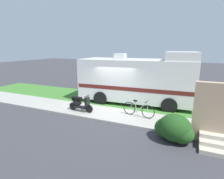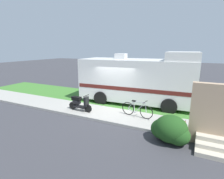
# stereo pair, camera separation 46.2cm
# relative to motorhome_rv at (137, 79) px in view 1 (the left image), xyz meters

# --- Properties ---
(ground_plane) EXTENTS (80.00, 80.00, 0.00)m
(ground_plane) POSITION_rel_motorhome_rv_xyz_m (-1.04, -1.62, -1.63)
(ground_plane) COLOR #38383D
(sidewalk) EXTENTS (24.00, 2.00, 0.12)m
(sidewalk) POSITION_rel_motorhome_rv_xyz_m (-1.04, -2.82, -1.57)
(sidewalk) COLOR #9E9B93
(sidewalk) RESTS_ON ground
(grass_strip) EXTENTS (24.00, 3.40, 0.08)m
(grass_strip) POSITION_rel_motorhome_rv_xyz_m (-1.04, -0.12, -1.59)
(grass_strip) COLOR #3D752D
(grass_strip) RESTS_ON ground
(motorhome_rv) EXTENTS (7.42, 3.04, 3.42)m
(motorhome_rv) POSITION_rel_motorhome_rv_xyz_m (0.00, 0.00, 0.00)
(motorhome_rv) COLOR silver
(motorhome_rv) RESTS_ON ground
(scooter) EXTENTS (1.55, 0.50, 0.97)m
(scooter) POSITION_rel_motorhome_rv_xyz_m (-2.45, -3.14, -1.05)
(scooter) COLOR black
(scooter) RESTS_ON ground
(bicycle) EXTENTS (1.75, 0.52, 0.91)m
(bicycle) POSITION_rel_motorhome_rv_xyz_m (0.82, -2.61, -1.12)
(bicycle) COLOR black
(bicycle) RESTS_ON ground
(pickup_truck_near) EXTENTS (5.24, 2.31, 1.80)m
(pickup_truck_near) POSITION_rel_motorhome_rv_xyz_m (-2.12, 4.09, -0.67)
(pickup_truck_near) COLOR silver
(pickup_truck_near) RESTS_ON ground
(porch_steps) EXTENTS (2.00, 1.26, 2.40)m
(porch_steps) POSITION_rel_motorhome_rv_xyz_m (4.35, -3.91, -0.66)
(porch_steps) COLOR #BCB29E
(porch_steps) RESTS_ON ground
(bush_by_porch) EXTENTS (1.54, 1.15, 1.09)m
(bush_by_porch) POSITION_rel_motorhome_rv_xyz_m (2.73, -4.30, -1.11)
(bush_by_porch) COLOR #1E4719
(bush_by_porch) RESTS_ON ground
(bottle_green) EXTENTS (0.08, 0.08, 0.25)m
(bottle_green) POSITION_rel_motorhome_rv_xyz_m (3.18, -2.67, -1.40)
(bottle_green) COLOR brown
(bottle_green) RESTS_ON ground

